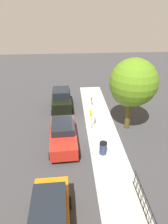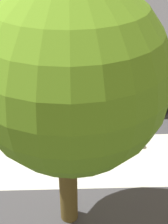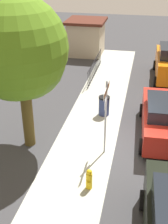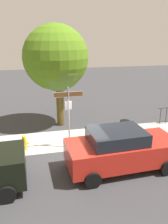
% 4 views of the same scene
% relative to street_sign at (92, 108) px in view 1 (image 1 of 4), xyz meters
% --- Properties ---
extents(ground_plane, '(60.00, 60.00, 0.00)m').
position_rel_street_sign_xyz_m(ground_plane, '(0.30, -0.40, -2.14)').
color(ground_plane, '#38383A').
extents(sidewalk_strip, '(24.00, 2.60, 0.00)m').
position_rel_street_sign_xyz_m(sidewalk_strip, '(2.30, 0.90, -2.14)').
color(sidewalk_strip, '#ABAEA1').
rests_on(sidewalk_strip, ground_plane).
extents(street_sign, '(1.41, 0.07, 3.11)m').
position_rel_street_sign_xyz_m(street_sign, '(0.00, 0.00, 0.00)').
color(street_sign, '#9EA0A5').
rests_on(street_sign, ground_plane).
extents(shade_tree, '(3.83, 3.83, 6.09)m').
position_rel_street_sign_xyz_m(shade_tree, '(-0.17, 3.27, 1.83)').
color(shade_tree, '#4D3F1B').
rests_on(shade_tree, ground_plane).
extents(car_black, '(4.26, 2.22, 2.01)m').
position_rel_street_sign_xyz_m(car_black, '(-4.21, -2.64, -1.14)').
color(car_black, black).
rests_on(car_black, ground_plane).
extents(car_red, '(4.70, 2.27, 1.77)m').
position_rel_street_sign_xyz_m(car_red, '(1.80, -2.37, -1.24)').
color(car_red, red).
rests_on(car_red, ground_plane).
extents(car_orange, '(4.50, 2.01, 2.20)m').
position_rel_street_sign_xyz_m(car_orange, '(8.74, -2.85, -1.06)').
color(car_orange, orange).
rests_on(car_orange, ground_plane).
extents(iron_fence, '(4.97, 0.04, 1.07)m').
position_rel_street_sign_xyz_m(iron_fence, '(8.44, 1.90, -1.59)').
color(iron_fence, black).
rests_on(iron_fence, ground_plane).
extents(fire_hydrant, '(0.42, 0.22, 0.78)m').
position_rel_street_sign_xyz_m(fire_hydrant, '(-2.20, 0.20, -1.76)').
color(fire_hydrant, yellow).
rests_on(fire_hydrant, ground_plane).
extents(trash_bin, '(0.55, 0.55, 0.98)m').
position_rel_street_sign_xyz_m(trash_bin, '(3.16, 0.50, -1.65)').
color(trash_bin, navy).
rests_on(trash_bin, ground_plane).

